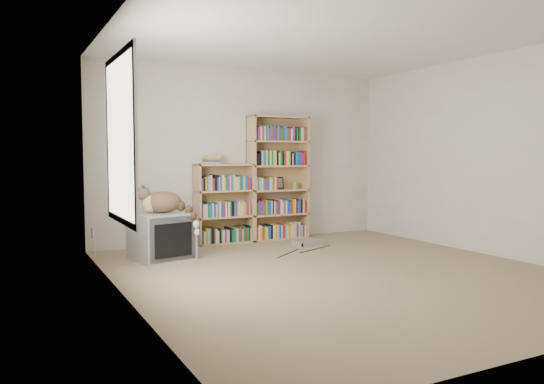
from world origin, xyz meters
name	(u,v)px	position (x,y,z in m)	size (l,w,h in m)	color
floor	(341,273)	(0.00, 0.00, 0.00)	(4.50, 5.00, 0.01)	gray
wall_back	(244,155)	(0.00, 2.50, 1.25)	(4.50, 0.02, 2.50)	beige
wall_left	(124,155)	(-2.25, 0.00, 1.25)	(0.02, 5.00, 2.50)	beige
wall_right	(492,155)	(2.25, 0.00, 1.25)	(0.02, 5.00, 2.50)	beige
ceiling	(343,34)	(0.00, 0.00, 2.50)	(4.50, 5.00, 0.02)	white
window	(121,139)	(-2.24, 0.20, 1.40)	(0.02, 1.22, 1.52)	white
crt_tv	(161,236)	(-1.50, 1.61, 0.28)	(0.76, 0.71, 0.56)	#99999B
cat	(167,205)	(-1.44, 1.56, 0.66)	(0.69, 0.53, 0.57)	#372416
bookcase_tall	(278,181)	(0.48, 2.36, 0.87)	(0.91, 0.30, 1.82)	tan
bookcase_short	(223,207)	(-0.39, 2.36, 0.52)	(0.82, 0.30, 1.13)	tan
book_stack	(211,160)	(-0.57, 2.38, 1.19)	(0.22, 0.29, 0.12)	#AF2417
green_mug	(294,186)	(0.75, 2.34, 0.79)	(0.09, 0.09, 0.10)	#5E9E2D
framed_print	(279,183)	(0.55, 2.44, 0.83)	(0.13, 0.01, 0.18)	black
dvd_player	(307,243)	(0.56, 1.64, 0.04)	(0.36, 0.26, 0.08)	silver
wall_outlet	(93,233)	(-2.24, 1.95, 0.32)	(0.01, 0.08, 0.13)	silver
floor_cables	(302,248)	(0.40, 1.51, 0.00)	(1.20, 0.70, 0.01)	black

